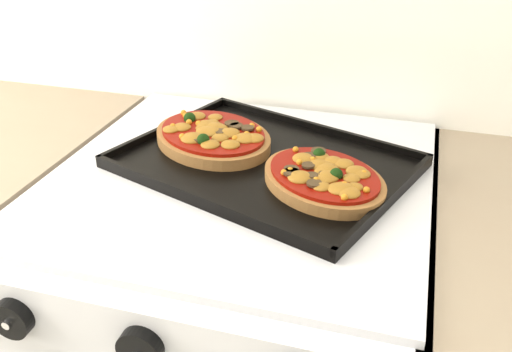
% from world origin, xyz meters
% --- Properties ---
extents(control_panel, '(0.60, 0.02, 0.09)m').
position_xyz_m(control_panel, '(0.02, 1.39, 0.85)').
color(control_panel, silver).
rests_on(control_panel, stove).
extents(knob_left, '(0.05, 0.02, 0.05)m').
position_xyz_m(knob_left, '(-0.17, 1.37, 0.85)').
color(knob_left, black).
rests_on(knob_left, control_panel).
extents(knob_center, '(0.05, 0.02, 0.05)m').
position_xyz_m(knob_center, '(0.00, 1.37, 0.85)').
color(knob_center, black).
rests_on(knob_center, control_panel).
extents(baking_tray, '(0.52, 0.45, 0.02)m').
position_xyz_m(baking_tray, '(0.05, 1.74, 0.92)').
color(baking_tray, black).
rests_on(baking_tray, stove).
extents(pizza_left, '(0.28, 0.27, 0.03)m').
position_xyz_m(pizza_left, '(-0.06, 1.77, 0.94)').
color(pizza_left, '#9F6C37').
rests_on(pizza_left, baking_tray).
extents(pizza_right, '(0.26, 0.25, 0.03)m').
position_xyz_m(pizza_right, '(0.15, 1.68, 0.94)').
color(pizza_right, '#9F6C37').
rests_on(pizza_right, baking_tray).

